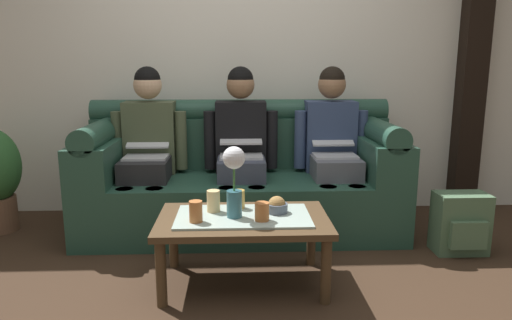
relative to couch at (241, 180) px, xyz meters
name	(u,v)px	position (x,y,z in m)	size (l,w,h in m)	color
ground_plane	(244,302)	(0.00, -1.17, -0.37)	(14.00, 14.00, 0.00)	#382619
back_wall_patterned	(240,37)	(0.00, 0.53, 1.08)	(6.00, 0.12, 2.90)	silver
timber_pillar	(474,37)	(1.91, 0.41, 1.08)	(0.20, 0.20, 2.90)	black
couch	(241,180)	(0.00, 0.00, 0.00)	(2.32, 0.88, 0.96)	#234738
person_left	(148,144)	(-0.69, 0.00, 0.29)	(0.56, 0.67, 1.22)	#232326
person_middle	(241,143)	(0.00, 0.00, 0.29)	(0.56, 0.67, 1.22)	#383D4C
person_right	(333,142)	(0.69, 0.00, 0.29)	(0.56, 0.67, 1.22)	#595B66
coffee_table	(243,225)	(0.00, -0.95, -0.02)	(0.96, 0.59, 0.41)	#47331E
flower_vase	(234,175)	(-0.05, -0.98, 0.28)	(0.12, 0.12, 0.40)	#336672
snack_bowl	(277,206)	(0.19, -0.91, 0.08)	(0.12, 0.12, 0.10)	#4C5666
cup_near_left	(196,212)	(-0.25, -1.05, 0.10)	(0.07, 0.07, 0.12)	#B26633
cup_near_right	(262,212)	(0.10, -1.05, 0.09)	(0.08, 0.08, 0.10)	#B26633
cup_far_center	(239,199)	(-0.02, -0.82, 0.10)	(0.07, 0.07, 0.11)	gold
cup_far_left	(213,201)	(-0.17, -0.88, 0.10)	(0.07, 0.07, 0.12)	#DBB77A
backpack_right	(461,224)	(1.45, -0.56, -0.17)	(0.34, 0.25, 0.41)	#4C6B4C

